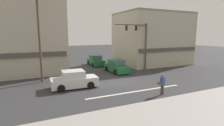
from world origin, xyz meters
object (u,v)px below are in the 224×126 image
at_px(traffic_light_mast, 140,39).
at_px(sedan_parked_curbside, 74,80).
at_px(utility_pole_far_right, 149,40).
at_px(sedan_crossing_leftbound, 96,61).
at_px(pedestrian_foreground_with_bag, 162,83).
at_px(street_tree, 143,40).
at_px(utility_pole_near_left, 39,37).
at_px(sedan_waiting_far, 117,67).

distance_m(traffic_light_mast, sedan_parked_curbside, 11.01).
distance_m(utility_pole_far_right, traffic_light_mast, 4.61).
bearing_deg(sedan_crossing_leftbound, pedestrian_foreground_with_bag, -88.76).
bearing_deg(utility_pole_far_right, traffic_light_mast, -141.52).
bearing_deg(utility_pole_far_right, street_tree, 131.32).
relative_size(street_tree, utility_pole_near_left, 0.65).
distance_m(street_tree, sedan_crossing_leftbound, 8.06).
xyz_separation_m(utility_pole_near_left, sedan_waiting_far, (8.91, 0.99, -3.76)).
height_order(utility_pole_near_left, pedestrian_foreground_with_bag, utility_pole_near_left).
relative_size(street_tree, utility_pole_far_right, 0.75).
distance_m(utility_pole_far_right, pedestrian_foreground_with_bag, 14.07).
bearing_deg(utility_pole_far_right, sedan_waiting_far, -159.45).
xyz_separation_m(traffic_light_mast, sedan_crossing_leftbound, (-4.01, 6.19, -3.46)).
height_order(traffic_light_mast, sedan_parked_curbside, traffic_light_mast).
bearing_deg(traffic_light_mast, pedestrian_foreground_with_bag, -112.70).
distance_m(utility_pole_near_left, utility_pole_far_right, 16.18).
bearing_deg(sedan_waiting_far, street_tree, 28.31).
distance_m(utility_pole_far_right, sedan_crossing_leftbound, 8.89).
bearing_deg(pedestrian_foreground_with_bag, utility_pole_near_left, 136.32).
bearing_deg(utility_pole_near_left, sedan_waiting_far, 6.34).
height_order(utility_pole_near_left, utility_pole_far_right, utility_pole_near_left).
bearing_deg(sedan_parked_curbside, utility_pole_far_right, 27.59).
height_order(traffic_light_mast, sedan_crossing_leftbound, traffic_light_mast).
height_order(utility_pole_near_left, sedan_crossing_leftbound, utility_pole_near_left).
relative_size(utility_pole_near_left, sedan_waiting_far, 2.09).
height_order(street_tree, utility_pole_near_left, utility_pole_near_left).
relative_size(street_tree, sedan_crossing_leftbound, 1.35).
relative_size(street_tree, traffic_light_mast, 0.90).
xyz_separation_m(utility_pole_near_left, utility_pole_far_right, (15.78, 3.56, -0.57)).
distance_m(sedan_parked_curbside, sedan_crossing_leftbound, 11.68).
height_order(street_tree, utility_pole_far_right, utility_pole_far_right).
distance_m(traffic_light_mast, sedan_crossing_leftbound, 8.15).
bearing_deg(utility_pole_far_right, sedan_crossing_leftbound, 156.37).
bearing_deg(utility_pole_near_left, pedestrian_foreground_with_bag, -43.68).
relative_size(utility_pole_far_right, sedan_crossing_leftbound, 1.81).
relative_size(sedan_parked_curbside, sedan_crossing_leftbound, 1.00).
distance_m(sedan_parked_curbside, pedestrian_foreground_with_bag, 7.62).
relative_size(utility_pole_near_left, sedan_parked_curbside, 2.08).
bearing_deg(sedan_waiting_far, utility_pole_far_right, 20.55).
distance_m(sedan_waiting_far, sedan_crossing_leftbound, 5.95).
bearing_deg(street_tree, pedestrian_foreground_with_bag, -118.00).
distance_m(street_tree, pedestrian_foreground_with_bag, 14.39).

